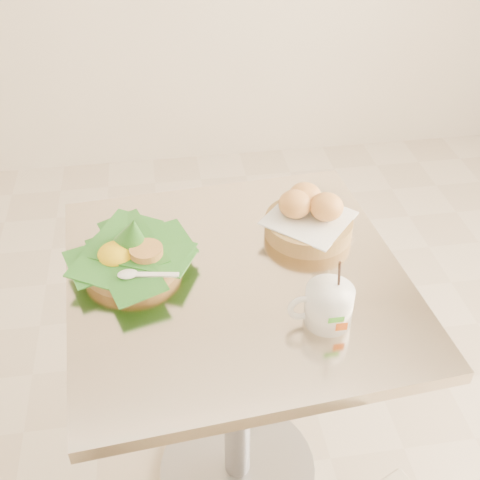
{
  "coord_description": "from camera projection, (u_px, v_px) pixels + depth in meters",
  "views": [
    {
      "loc": [
        0.04,
        -0.94,
        1.59
      ],
      "look_at": [
        0.19,
        0.03,
        0.82
      ],
      "focal_mm": 45.0,
      "sensor_mm": 36.0,
      "label": 1
    }
  ],
  "objects": [
    {
      "name": "cafe_table",
      "position": [
        237.0,
        346.0,
        1.4
      ],
      "size": [
        0.75,
        0.75,
        0.75
      ],
      "rotation": [
        0.0,
        0.0,
        0.08
      ],
      "color": "gray",
      "rests_on": "floor"
    },
    {
      "name": "coffee_mug",
      "position": [
        327.0,
        305.0,
        1.13
      ],
      "size": [
        0.13,
        0.09,
        0.16
      ],
      "rotation": [
        0.0,
        0.0,
        0.02
      ],
      "color": "white",
      "rests_on": "cafe_table"
    },
    {
      "name": "bread_basket",
      "position": [
        309.0,
        217.0,
        1.36
      ],
      "size": [
        0.24,
        0.24,
        0.1
      ],
      "rotation": [
        0.0,
        0.0,
        0.06
      ],
      "color": "#A17B45",
      "rests_on": "cafe_table"
    },
    {
      "name": "floor",
      "position": [
        177.0,
        480.0,
        1.7
      ],
      "size": [
        3.6,
        3.6,
        0.0
      ],
      "primitive_type": "plane",
      "color": "beige",
      "rests_on": "ground"
    },
    {
      "name": "rice_basket",
      "position": [
        131.0,
        253.0,
        1.27
      ],
      "size": [
        0.26,
        0.26,
        0.13
      ],
      "rotation": [
        0.0,
        0.0,
        0.15
      ],
      "color": "#A17B45",
      "rests_on": "cafe_table"
    }
  ]
}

